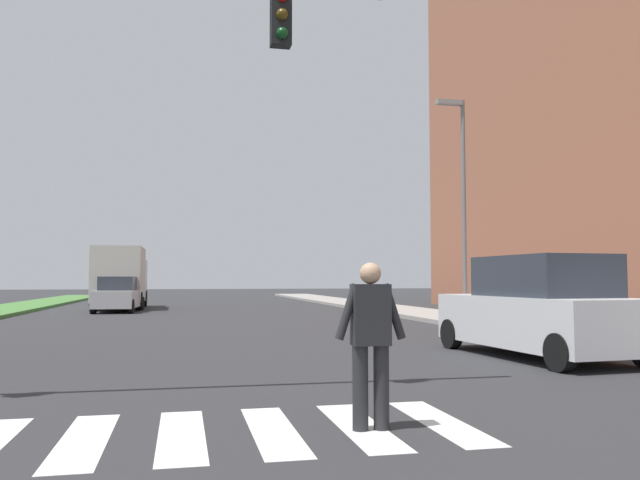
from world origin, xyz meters
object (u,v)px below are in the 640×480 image
Objects in this scene: street_lamp_right at (461,189)px; pedestrian_performer at (371,337)px; truck_box_delivery at (121,277)px; sedan_midblock at (119,295)px; suv_crossing at (538,309)px.

street_lamp_right reaches higher than pedestrian_performer.
sedan_midblock is at bearing -85.92° from truck_box_delivery.
truck_box_delivery is at bearing 100.12° from pedestrian_performer.
street_lamp_right is at bearing -48.84° from truck_box_delivery.
sedan_midblock is 3.21m from truck_box_delivery.
suv_crossing is 21.97m from sedan_midblock.
sedan_midblock is at bearing 100.86° from pedestrian_performer.
street_lamp_right reaches higher than sedan_midblock.
street_lamp_right reaches higher than suv_crossing.
truck_box_delivery reaches higher than pedestrian_performer.
truck_box_delivery reaches higher than sedan_midblock.
pedestrian_performer is at bearing -118.29° from street_lamp_right.
truck_box_delivery is (-4.96, 27.81, 0.70)m from pedestrian_performer.
suv_crossing is (-2.45, -8.70, -3.66)m from street_lamp_right.
pedestrian_performer is 0.27× the size of truck_box_delivery.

